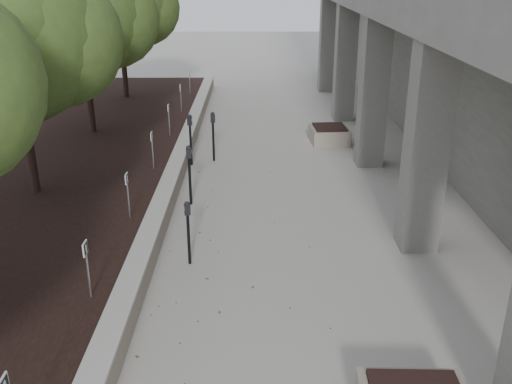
{
  "coord_description": "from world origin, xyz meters",
  "views": [
    {
      "loc": [
        0.18,
        -4.11,
        5.21
      ],
      "look_at": [
        0.23,
        6.52,
        0.95
      ],
      "focal_mm": 39.86,
      "sensor_mm": 36.0,
      "label": 1
    }
  ],
  "objects_px": {
    "parking_meter_2": "(188,233)",
    "parking_meter_4": "(213,137)",
    "crabapple_tree_4": "(83,41)",
    "crabapple_tree_5": "(120,25)",
    "planter_back": "(329,134)",
    "parking_meter_5": "(191,140)",
    "crabapple_tree_3": "(18,71)",
    "parking_meter_3": "(190,175)"
  },
  "relations": [
    {
      "from": "parking_meter_2",
      "to": "parking_meter_4",
      "type": "bearing_deg",
      "value": 73.61
    },
    {
      "from": "crabapple_tree_4",
      "to": "parking_meter_4",
      "type": "relative_size",
      "value": 3.82
    },
    {
      "from": "crabapple_tree_4",
      "to": "parking_meter_2",
      "type": "relative_size",
      "value": 4.3
    },
    {
      "from": "crabapple_tree_5",
      "to": "parking_meter_2",
      "type": "distance_m",
      "value": 13.5
    },
    {
      "from": "planter_back",
      "to": "parking_meter_5",
      "type": "bearing_deg",
      "value": -152.78
    },
    {
      "from": "crabapple_tree_4",
      "to": "parking_meter_4",
      "type": "height_order",
      "value": "crabapple_tree_4"
    },
    {
      "from": "crabapple_tree_3",
      "to": "parking_meter_5",
      "type": "distance_m",
      "value": 4.99
    },
    {
      "from": "parking_meter_5",
      "to": "planter_back",
      "type": "relative_size",
      "value": 1.26
    },
    {
      "from": "parking_meter_5",
      "to": "crabapple_tree_3",
      "type": "bearing_deg",
      "value": -126.51
    },
    {
      "from": "crabapple_tree_5",
      "to": "parking_meter_3",
      "type": "distance_m",
      "value": 10.75
    },
    {
      "from": "crabapple_tree_4",
      "to": "crabapple_tree_5",
      "type": "relative_size",
      "value": 1.0
    },
    {
      "from": "crabapple_tree_4",
      "to": "parking_meter_5",
      "type": "distance_m",
      "value": 4.54
    },
    {
      "from": "crabapple_tree_4",
      "to": "parking_meter_4",
      "type": "distance_m",
      "value": 4.85
    },
    {
      "from": "planter_back",
      "to": "parking_meter_2",
      "type": "bearing_deg",
      "value": -114.73
    },
    {
      "from": "crabapple_tree_3",
      "to": "parking_meter_4",
      "type": "xyz_separation_m",
      "value": [
        3.85,
        3.29,
        -2.41
      ]
    },
    {
      "from": "crabapple_tree_3",
      "to": "planter_back",
      "type": "distance_m",
      "value": 9.37
    },
    {
      "from": "parking_meter_4",
      "to": "crabapple_tree_5",
      "type": "bearing_deg",
      "value": 107.48
    },
    {
      "from": "planter_back",
      "to": "crabapple_tree_3",
      "type": "bearing_deg",
      "value": -145.55
    },
    {
      "from": "crabapple_tree_4",
      "to": "parking_meter_2",
      "type": "xyz_separation_m",
      "value": [
        3.79,
        -7.71,
        -2.49
      ]
    },
    {
      "from": "crabapple_tree_5",
      "to": "planter_back",
      "type": "height_order",
      "value": "crabapple_tree_5"
    },
    {
      "from": "parking_meter_3",
      "to": "parking_meter_2",
      "type": "bearing_deg",
      "value": -92.43
    },
    {
      "from": "parking_meter_2",
      "to": "planter_back",
      "type": "height_order",
      "value": "parking_meter_2"
    },
    {
      "from": "crabapple_tree_3",
      "to": "crabapple_tree_4",
      "type": "distance_m",
      "value": 5.0
    },
    {
      "from": "parking_meter_2",
      "to": "parking_meter_4",
      "type": "relative_size",
      "value": 0.89
    },
    {
      "from": "crabapple_tree_4",
      "to": "parking_meter_2",
      "type": "distance_m",
      "value": 8.95
    },
    {
      "from": "crabapple_tree_5",
      "to": "planter_back",
      "type": "bearing_deg",
      "value": -33.92
    },
    {
      "from": "planter_back",
      "to": "parking_meter_3",
      "type": "bearing_deg",
      "value": -127.97
    },
    {
      "from": "crabapple_tree_4",
      "to": "crabapple_tree_3",
      "type": "bearing_deg",
      "value": -90.0
    },
    {
      "from": "parking_meter_3",
      "to": "planter_back",
      "type": "xyz_separation_m",
      "value": [
        3.84,
        4.92,
        -0.45
      ]
    },
    {
      "from": "crabapple_tree_4",
      "to": "parking_meter_3",
      "type": "bearing_deg",
      "value": -54.18
    },
    {
      "from": "planter_back",
      "to": "parking_meter_4",
      "type": "bearing_deg",
      "value": -153.33
    },
    {
      "from": "crabapple_tree_3",
      "to": "parking_meter_2",
      "type": "distance_m",
      "value": 5.28
    },
    {
      "from": "parking_meter_2",
      "to": "parking_meter_3",
      "type": "distance_m",
      "value": 2.85
    },
    {
      "from": "parking_meter_2",
      "to": "parking_meter_4",
      "type": "xyz_separation_m",
      "value": [
        0.07,
        6.0,
        0.08
      ]
    },
    {
      "from": "parking_meter_4",
      "to": "parking_meter_5",
      "type": "xyz_separation_m",
      "value": [
        -0.6,
        -0.35,
        0.01
      ]
    },
    {
      "from": "crabapple_tree_5",
      "to": "parking_meter_2",
      "type": "relative_size",
      "value": 4.3
    },
    {
      "from": "crabapple_tree_4",
      "to": "parking_meter_4",
      "type": "bearing_deg",
      "value": -23.99
    },
    {
      "from": "crabapple_tree_4",
      "to": "parking_meter_3",
      "type": "relative_size",
      "value": 3.79
    },
    {
      "from": "parking_meter_2",
      "to": "crabapple_tree_4",
      "type": "bearing_deg",
      "value": 100.38
    },
    {
      "from": "parking_meter_2",
      "to": "parking_meter_5",
      "type": "bearing_deg",
      "value": 79.66
    },
    {
      "from": "crabapple_tree_5",
      "to": "parking_meter_5",
      "type": "distance_m",
      "value": 8.14
    },
    {
      "from": "parking_meter_4",
      "to": "crabapple_tree_4",
      "type": "bearing_deg",
      "value": 143.65
    }
  ]
}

